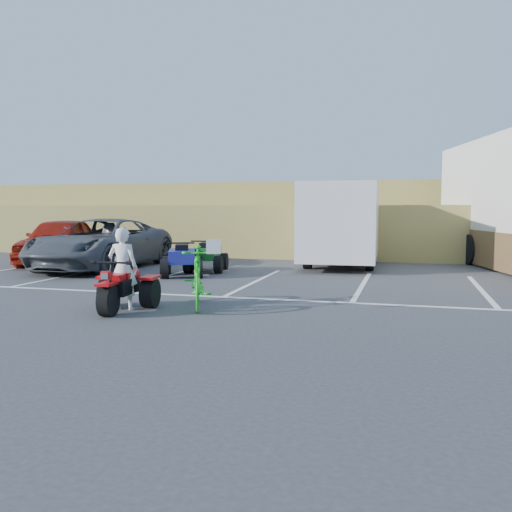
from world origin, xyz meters
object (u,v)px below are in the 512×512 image
(rider, at_px, (123,269))
(quad_atv_blue, at_px, (182,276))
(green_dirt_bike, at_px, (198,277))
(cargo_trailer, at_px, (343,222))
(red_car, at_px, (60,241))
(quad_atv_green, at_px, (207,271))
(grey_pickup, at_px, (102,244))
(red_trike_atv, at_px, (121,311))

(rider, distance_m, quad_atv_blue, 5.10)
(rider, height_order, green_dirt_bike, rider)
(cargo_trailer, xyz_separation_m, quad_atv_blue, (-3.94, -4.20, -1.44))
(cargo_trailer, distance_m, quad_atv_blue, 5.94)
(red_car, relative_size, quad_atv_green, 3.12)
(cargo_trailer, bearing_deg, red_car, -169.48)
(grey_pickup, bearing_deg, rider, -55.67)
(quad_atv_blue, bearing_deg, red_car, 136.79)
(red_trike_atv, xyz_separation_m, grey_pickup, (-4.20, 6.24, 0.78))
(rider, bearing_deg, quad_atv_blue, -85.25)
(green_dirt_bike, bearing_deg, quad_atv_blue, 95.73)
(quad_atv_blue, bearing_deg, cargo_trailer, 25.00)
(red_trike_atv, height_order, quad_atv_green, same)
(red_car, bearing_deg, green_dirt_bike, -57.00)
(grey_pickup, xyz_separation_m, quad_atv_blue, (3.22, -1.14, -0.78))
(red_trike_atv, height_order, quad_atv_blue, quad_atv_blue)
(quad_atv_blue, xyz_separation_m, quad_atv_green, (0.24, 1.27, 0.00))
(grey_pickup, bearing_deg, quad_atv_blue, -19.71)
(red_trike_atv, distance_m, green_dirt_bike, 1.54)
(red_trike_atv, bearing_deg, green_dirt_bike, 24.78)
(green_dirt_bike, bearing_deg, rider, -175.75)
(red_trike_atv, xyz_separation_m, red_car, (-6.40, 7.22, 0.79))
(cargo_trailer, bearing_deg, quad_atv_blue, -135.19)
(cargo_trailer, height_order, quad_atv_green, cargo_trailer)
(quad_atv_green, bearing_deg, red_trike_atv, -93.04)
(cargo_trailer, relative_size, quad_atv_blue, 3.81)
(green_dirt_bike, bearing_deg, quad_atv_green, 88.11)
(green_dirt_bike, xyz_separation_m, quad_atv_green, (-1.96, 5.63, -0.58))
(rider, bearing_deg, red_car, -54.21)
(green_dirt_bike, distance_m, quad_atv_green, 5.99)
(quad_atv_green, bearing_deg, rider, -93.03)
(red_car, height_order, cargo_trailer, cargo_trailer)
(quad_atv_blue, height_order, quad_atv_green, quad_atv_blue)
(red_trike_atv, height_order, grey_pickup, grey_pickup)
(grey_pickup, bearing_deg, red_trike_atv, -56.21)
(grey_pickup, height_order, quad_atv_blue, grey_pickup)
(red_trike_atv, distance_m, quad_atv_blue, 5.19)
(cargo_trailer, bearing_deg, grey_pickup, -158.90)
(quad_atv_blue, bearing_deg, grey_pickup, 138.63)
(red_trike_atv, relative_size, quad_atv_green, 1.00)
(red_trike_atv, bearing_deg, red_car, 125.27)
(green_dirt_bike, height_order, cargo_trailer, cargo_trailer)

